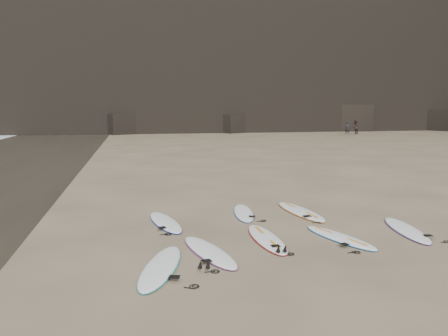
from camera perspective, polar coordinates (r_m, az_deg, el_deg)
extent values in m
plane|color=#897559|center=(11.41, 10.64, -9.28)|extent=(240.00, 240.00, 0.00)
cube|color=black|center=(56.43, 0.78, 5.83)|extent=(4.23, 4.46, 2.33)
cube|color=black|center=(63.23, 15.89, 6.34)|extent=(5.95, 5.19, 3.59)
cube|color=black|center=(68.61, 26.39, 5.63)|extent=(5.31, 5.56, 2.88)
cube|color=black|center=(55.12, -13.65, 5.64)|extent=(4.49, 4.76, 2.49)
ellipsoid|color=white|center=(9.46, -8.27, -12.61)|extent=(1.39, 2.75, 0.10)
ellipsoid|color=white|center=(10.29, -1.95, -10.82)|extent=(1.25, 2.66, 0.09)
ellipsoid|color=white|center=(11.28, 5.59, -9.14)|extent=(0.64, 2.59, 0.09)
ellipsoid|color=white|center=(11.72, 14.88, -8.72)|extent=(1.29, 2.50, 0.09)
ellipsoid|color=white|center=(12.98, 22.71, -7.43)|extent=(1.10, 2.66, 0.09)
ellipsoid|color=white|center=(12.88, -7.68, -6.98)|extent=(1.11, 2.62, 0.09)
ellipsoid|color=white|center=(13.89, 2.57, -5.82)|extent=(0.90, 2.42, 0.08)
ellipsoid|color=white|center=(14.23, 9.95, -5.57)|extent=(1.01, 2.86, 0.10)
imported|color=black|center=(54.75, 15.82, 5.06)|extent=(0.67, 0.56, 1.57)
imported|color=black|center=(55.60, 16.76, 5.12)|extent=(1.00, 0.91, 1.67)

